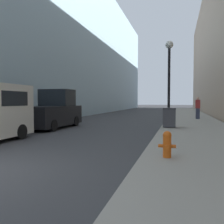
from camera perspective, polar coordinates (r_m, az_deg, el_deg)
sidewalk_right at (r=22.26m, az=17.62°, el=-1.58°), size 3.98×60.00×0.16m
building_left_glass at (r=34.76m, az=-12.59°, el=14.12°), size 12.00×60.00×17.28m
fire_hydrant at (r=6.73m, az=12.48°, el=-7.06°), size 0.46×0.34×0.70m
trash_bin at (r=14.24m, az=12.97°, el=-1.21°), size 0.70×0.61×1.09m
lamppost at (r=16.66m, az=12.91°, el=9.09°), size 0.50×0.50×5.33m
pickup_truck at (r=15.62m, az=-13.50°, el=0.00°), size 2.12×4.82×2.36m
pedestrian_on_sidewalk at (r=21.63m, az=19.01°, el=0.89°), size 0.36×0.24×1.80m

